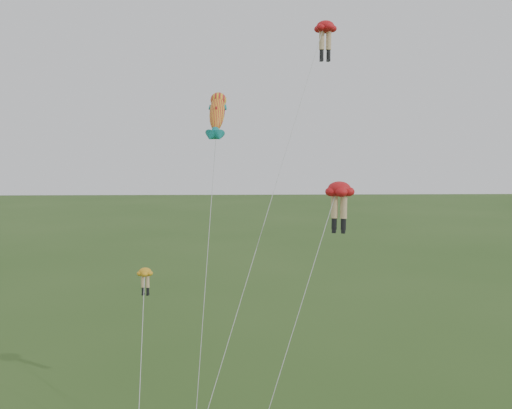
{
  "coord_description": "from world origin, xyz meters",
  "views": [
    {
      "loc": [
        1.55,
        -25.26,
        16.01
      ],
      "look_at": [
        2.48,
        6.0,
        12.61
      ],
      "focal_mm": 40.0,
      "sensor_mm": 36.0,
      "label": 1
    }
  ],
  "objects": [
    {
      "name": "legs_kite_red_high",
      "position": [
        7.08,
        12.53,
        22.98
      ],
      "size": [
        9.23,
        14.54,
        23.92
      ],
      "rotation": [
        0.0,
        0.0,
        0.12
      ],
      "color": "red",
      "rests_on": "ground"
    },
    {
      "name": "legs_kite_red_mid",
      "position": [
        6.46,
        2.72,
        13.35
      ],
      "size": [
        5.99,
        5.31,
        14.1
      ],
      "rotation": [
        0.0,
        0.0,
        -0.28
      ],
      "color": "red",
      "rests_on": "ground"
    },
    {
      "name": "legs_kite_yellow",
      "position": [
        -3.46,
        4.3,
        8.5
      ],
      "size": [
        1.23,
        8.1,
        9.37
      ],
      "rotation": [
        0.0,
        0.0,
        -0.26
      ],
      "color": "gold",
      "rests_on": "ground"
    },
    {
      "name": "fish_kite",
      "position": [
        0.4,
        5.01,
        17.5
      ],
      "size": [
        1.83,
        6.41,
        18.91
      ],
      "rotation": [
        0.85,
        0.0,
        -0.08
      ],
      "color": "yellow",
      "rests_on": "ground"
    }
  ]
}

